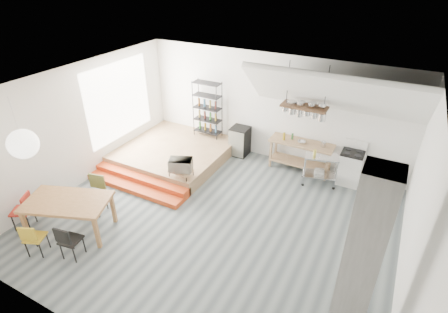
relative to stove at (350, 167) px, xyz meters
The scene contains 26 objects.
floor 4.05m from the stove, 128.38° to the right, with size 8.00×8.00×0.00m, color #4B5457.
wall_back 2.76m from the stove, behind, with size 8.00×0.04×3.20m, color silver.
wall_left 7.31m from the stove, 154.10° to the right, with size 0.04×7.00×3.20m, color silver.
wall_right 3.67m from the stove, 64.58° to the right, with size 0.04×7.00×3.20m, color silver.
ceiling 4.86m from the stove, 128.38° to the right, with size 8.00×7.00×0.02m, color white.
slope_ceiling 2.20m from the stove, 159.90° to the right, with size 4.40×1.80×0.15m, color white.
window_pane 6.82m from the stove, 165.66° to the right, with size 0.02×2.50×2.20m, color white.
platform 5.14m from the stove, 166.98° to the right, with size 3.00×3.00×0.40m, color olive.
step_lower 5.90m from the stove, 148.15° to the right, with size 3.00×0.35×0.13m, color #C23F16.
step_upper 5.72m from the stove, 151.14° to the right, with size 3.00×0.35×0.27m, color #C23F16.
concrete_column 4.86m from the stove, 80.25° to the right, with size 0.50×0.50×3.20m, color slate.
kitchen_counter 1.41m from the stove, behind, with size 1.80×0.60×0.91m.
stove is the anchor object (origin of this frame).
pot_rack 2.04m from the stove, behind, with size 1.20×0.50×1.43m.
wire_shelving 4.58m from the stove, behind, with size 0.88×0.38×1.80m.
microwave_shelf 4.58m from the stove, 148.33° to the right, with size 0.60×0.40×0.16m.
paper_lantern 7.89m from the stove, 137.66° to the right, with size 0.60×0.60×0.60m, color white.
dining_table 7.15m from the stove, 135.88° to the right, with size 2.03×1.58×0.85m.
chair_mustard 7.84m from the stove, 131.69° to the right, with size 0.48×0.48×0.81m.
chair_black 7.17m from the stove, 128.83° to the right, with size 0.44×0.44×0.85m.
chair_olive 6.64m from the stove, 141.45° to the right, with size 0.51×0.51×0.95m.
chair_red 8.17m from the stove, 139.04° to the right, with size 0.55×0.55×0.89m.
rolling_cart 0.85m from the stove, 147.26° to the right, with size 0.98×0.71×0.88m.
mini_fridge 3.35m from the stove, behind, with size 0.54×0.54×0.91m, color black.
microwave 4.59m from the stove, 148.33° to the right, with size 0.60×0.41×0.33m, color beige.
bowl 1.47m from the stove, behind, with size 0.23×0.23×0.06m, color silver.
Camera 1 is at (3.25, -5.62, 5.43)m, focal length 28.00 mm.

